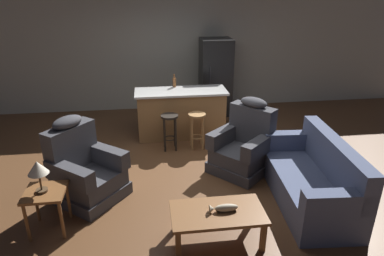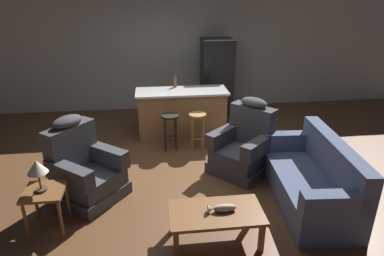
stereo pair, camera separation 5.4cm
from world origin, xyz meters
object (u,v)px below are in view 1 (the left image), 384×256
object	(u,v)px
table_lamp	(38,169)
kitchen_island	(181,113)
couch	(313,180)
recliner_near_island	(244,146)
bar_stool_left	(170,126)
end_table	(46,198)
coffee_table	(218,215)
bar_stool_right	(197,124)
recliner_near_lamp	(85,171)
bottle_tall_green	(174,82)
fish_figurine	(224,208)
refrigerator	(215,77)

from	to	relation	value
table_lamp	kitchen_island	world-z (taller)	table_lamp
couch	recliner_near_island	world-z (taller)	recliner_near_island
bar_stool_left	end_table	bearing A→B (deg)	-128.42
kitchen_island	bar_stool_left	size ratio (longest dim) A/B	2.65
kitchen_island	bar_stool_left	bearing A→B (deg)	-113.53
coffee_table	bar_stool_right	bearing A→B (deg)	87.17
couch	end_table	size ratio (longest dim) A/B	3.49
recliner_near_lamp	end_table	bearing A→B (deg)	-77.43
bar_stool_right	bottle_tall_green	world-z (taller)	bottle_tall_green
bar_stool_right	bar_stool_left	bearing A→B (deg)	180.00
recliner_near_lamp	end_table	distance (m)	0.78
recliner_near_lamp	recliner_near_island	distance (m)	2.51
kitchen_island	bar_stool_right	xyz separation A→B (m)	(0.23, -0.63, -0.01)
recliner_near_lamp	bar_stool_left	xyz separation A→B (m)	(1.31, 1.40, 0.05)
couch	recliner_near_lamp	size ratio (longest dim) A/B	1.63
bottle_tall_green	bar_stool_left	bearing A→B (deg)	-100.70
fish_figurine	table_lamp	world-z (taller)	table_lamp
couch	end_table	bearing A→B (deg)	6.61
recliner_near_lamp	bar_stool_right	distance (m)	2.30
recliner_near_island	kitchen_island	xyz separation A→B (m)	(-0.88, 1.55, 0.06)
couch	bar_stool_right	xyz separation A→B (m)	(-1.36, 1.94, 0.13)
couch	recliner_near_lamp	distance (m)	3.22
fish_figurine	table_lamp	xyz separation A→B (m)	(-2.13, 0.48, 0.41)
end_table	bar_stool_left	bearing A→B (deg)	51.58
recliner_near_island	end_table	world-z (taller)	recliner_near_island
couch	recliner_near_lamp	bearing A→B (deg)	-5.56
fish_figurine	refrigerator	world-z (taller)	refrigerator
bar_stool_right	fish_figurine	bearing A→B (deg)	-91.34
bar_stool_left	refrigerator	distance (m)	2.23
kitchen_island	bar_stool_right	distance (m)	0.67
bar_stool_right	refrigerator	size ratio (longest dim) A/B	0.39
refrigerator	recliner_near_lamp	bearing A→B (deg)	-127.93
kitchen_island	recliner_near_lamp	bearing A→B (deg)	-128.04
recliner_near_island	refrigerator	distance (m)	2.78
couch	table_lamp	world-z (taller)	table_lamp
recliner_near_lamp	bottle_tall_green	world-z (taller)	bottle_tall_green
fish_figurine	end_table	bearing A→B (deg)	167.01
couch	table_lamp	size ratio (longest dim) A/B	4.77
recliner_near_lamp	end_table	size ratio (longest dim) A/B	2.14
fish_figurine	bottle_tall_green	world-z (taller)	bottle_tall_green
recliner_near_lamp	bar_stool_right	bearing A→B (deg)	76.71
recliner_near_lamp	table_lamp	xyz separation A→B (m)	(-0.37, -0.70, 0.45)
table_lamp	bar_stool_right	xyz separation A→B (m)	(2.19, 2.10, -0.40)
fish_figurine	kitchen_island	bearing A→B (deg)	93.03
end_table	bar_stool_left	world-z (taller)	bar_stool_left
couch	end_table	distance (m)	3.53
end_table	table_lamp	xyz separation A→B (m)	(-0.03, -0.01, 0.41)
fish_figurine	refrigerator	xyz separation A→B (m)	(0.76, 4.41, 0.42)
recliner_near_lamp	kitchen_island	world-z (taller)	recliner_near_lamp
recliner_near_lamp	end_table	world-z (taller)	recliner_near_lamp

